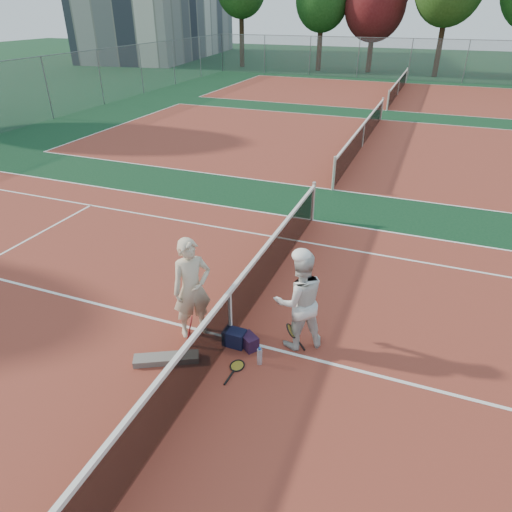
{
  "coord_description": "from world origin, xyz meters",
  "views": [
    {
      "loc": [
        2.75,
        -5.82,
        5.23
      ],
      "look_at": [
        0.0,
        1.23,
        1.05
      ],
      "focal_mm": 32.0,
      "sensor_mm": 36.0,
      "label": 1
    }
  ],
  "objects_px": {
    "net_main": "(230,315)",
    "sports_bag_navy": "(234,338)",
    "player_b": "(299,301)",
    "racket_spare": "(237,366)",
    "racket_black_held": "(291,338)",
    "racket_red": "(191,332)",
    "player_a": "(192,289)",
    "sports_bag_purple": "(249,342)",
    "water_bottle": "(260,357)"
  },
  "relations": [
    {
      "from": "racket_black_held",
      "to": "water_bottle",
      "type": "relative_size",
      "value": 1.74
    },
    {
      "from": "racket_black_held",
      "to": "sports_bag_purple",
      "type": "bearing_deg",
      "value": 2.13
    },
    {
      "from": "player_a",
      "to": "sports_bag_purple",
      "type": "xyz_separation_m",
      "value": [
        1.08,
        -0.04,
        -0.81
      ]
    },
    {
      "from": "net_main",
      "to": "player_b",
      "type": "bearing_deg",
      "value": 15.09
    },
    {
      "from": "racket_spare",
      "to": "sports_bag_navy",
      "type": "height_order",
      "value": "sports_bag_navy"
    },
    {
      "from": "racket_red",
      "to": "racket_spare",
      "type": "bearing_deg",
      "value": -33.96
    },
    {
      "from": "sports_bag_purple",
      "to": "racket_red",
      "type": "bearing_deg",
      "value": -162.14
    },
    {
      "from": "water_bottle",
      "to": "racket_black_held",
      "type": "bearing_deg",
      "value": 55.28
    },
    {
      "from": "racket_spare",
      "to": "racket_red",
      "type": "bearing_deg",
      "value": 80.04
    },
    {
      "from": "racket_red",
      "to": "racket_spare",
      "type": "height_order",
      "value": "racket_red"
    },
    {
      "from": "racket_black_held",
      "to": "player_a",
      "type": "bearing_deg",
      "value": -9.8
    },
    {
      "from": "player_b",
      "to": "racket_spare",
      "type": "bearing_deg",
      "value": 17.26
    },
    {
      "from": "racket_black_held",
      "to": "racket_spare",
      "type": "height_order",
      "value": "racket_black_held"
    },
    {
      "from": "racket_black_held",
      "to": "sports_bag_purple",
      "type": "distance_m",
      "value": 0.72
    },
    {
      "from": "racket_spare",
      "to": "sports_bag_purple",
      "type": "xyz_separation_m",
      "value": [
        0.01,
        0.51,
        0.11
      ]
    },
    {
      "from": "player_b",
      "to": "racket_black_held",
      "type": "distance_m",
      "value": 0.68
    },
    {
      "from": "player_a",
      "to": "racket_red",
      "type": "bearing_deg",
      "value": -115.72
    },
    {
      "from": "racket_black_held",
      "to": "sports_bag_navy",
      "type": "distance_m",
      "value": 0.98
    },
    {
      "from": "player_a",
      "to": "sports_bag_navy",
      "type": "xyz_separation_m",
      "value": [
        0.81,
        -0.06,
        -0.79
      ]
    },
    {
      "from": "player_a",
      "to": "player_b",
      "type": "xyz_separation_m",
      "value": [
        1.82,
        0.38,
        -0.04
      ]
    },
    {
      "from": "player_b",
      "to": "racket_spare",
      "type": "height_order",
      "value": "player_b"
    },
    {
      "from": "net_main",
      "to": "sports_bag_navy",
      "type": "xyz_separation_m",
      "value": [
        0.13,
        -0.13,
        -0.36
      ]
    },
    {
      "from": "player_b",
      "to": "racket_red",
      "type": "height_order",
      "value": "player_b"
    },
    {
      "from": "racket_red",
      "to": "racket_spare",
      "type": "distance_m",
      "value": 1.0
    },
    {
      "from": "net_main",
      "to": "sports_bag_navy",
      "type": "relative_size",
      "value": 29.11
    },
    {
      "from": "racket_red",
      "to": "racket_black_held",
      "type": "height_order",
      "value": "racket_red"
    },
    {
      "from": "sports_bag_navy",
      "to": "sports_bag_purple",
      "type": "distance_m",
      "value": 0.27
    },
    {
      "from": "net_main",
      "to": "player_a",
      "type": "relative_size",
      "value": 5.83
    },
    {
      "from": "sports_bag_purple",
      "to": "water_bottle",
      "type": "height_order",
      "value": "water_bottle"
    },
    {
      "from": "net_main",
      "to": "sports_bag_navy",
      "type": "bearing_deg",
      "value": -45.13
    },
    {
      "from": "racket_red",
      "to": "racket_black_held",
      "type": "xyz_separation_m",
      "value": [
        1.63,
        0.52,
        -0.03
      ]
    },
    {
      "from": "racket_black_held",
      "to": "sports_bag_purple",
      "type": "relative_size",
      "value": 1.66
    },
    {
      "from": "player_a",
      "to": "water_bottle",
      "type": "relative_size",
      "value": 6.28
    },
    {
      "from": "sports_bag_navy",
      "to": "racket_black_held",
      "type": "bearing_deg",
      "value": 13.4
    },
    {
      "from": "sports_bag_navy",
      "to": "net_main",
      "type": "bearing_deg",
      "value": 134.87
    },
    {
      "from": "water_bottle",
      "to": "sports_bag_purple",
      "type": "bearing_deg",
      "value": 135.08
    },
    {
      "from": "player_a",
      "to": "player_b",
      "type": "bearing_deg",
      "value": -34.21
    },
    {
      "from": "racket_spare",
      "to": "racket_black_held",
      "type": "bearing_deg",
      "value": -41.52
    },
    {
      "from": "racket_red",
      "to": "player_a",
      "type": "bearing_deg",
      "value": 88.29
    },
    {
      "from": "sports_bag_purple",
      "to": "water_bottle",
      "type": "xyz_separation_m",
      "value": [
        0.31,
        -0.31,
        0.02
      ]
    },
    {
      "from": "racket_spare",
      "to": "sports_bag_purple",
      "type": "distance_m",
      "value": 0.52
    },
    {
      "from": "racket_black_held",
      "to": "water_bottle",
      "type": "xyz_separation_m",
      "value": [
        -0.36,
        -0.53,
        -0.11
      ]
    },
    {
      "from": "player_a",
      "to": "player_b",
      "type": "distance_m",
      "value": 1.85
    },
    {
      "from": "player_b",
      "to": "sports_bag_purple",
      "type": "relative_size",
      "value": 5.72
    },
    {
      "from": "sports_bag_navy",
      "to": "sports_bag_purple",
      "type": "bearing_deg",
      "value": 2.9
    },
    {
      "from": "racket_spare",
      "to": "water_bottle",
      "type": "relative_size",
      "value": 2.0
    },
    {
      "from": "player_b",
      "to": "racket_spare",
      "type": "relative_size",
      "value": 3.01
    },
    {
      "from": "racket_red",
      "to": "racket_black_held",
      "type": "bearing_deg",
      "value": -4.23
    },
    {
      "from": "player_b",
      "to": "sports_bag_purple",
      "type": "xyz_separation_m",
      "value": [
        -0.74,
        -0.42,
        -0.77
      ]
    },
    {
      "from": "racket_spare",
      "to": "water_bottle",
      "type": "xyz_separation_m",
      "value": [
        0.32,
        0.19,
        0.14
      ]
    }
  ]
}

